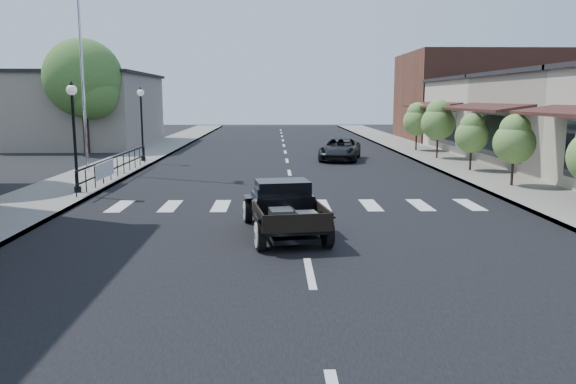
{
  "coord_description": "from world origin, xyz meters",
  "views": [
    {
      "loc": [
        -0.69,
        -13.6,
        3.42
      ],
      "look_at": [
        -0.34,
        0.8,
        1.0
      ],
      "focal_mm": 35.0,
      "sensor_mm": 36.0,
      "label": 1
    }
  ],
  "objects": [
    {
      "name": "road",
      "position": [
        0.0,
        15.0,
        0.01
      ],
      "size": [
        14.0,
        80.0,
        0.02
      ],
      "primitive_type": "cube",
      "color": "black",
      "rests_on": "ground"
    },
    {
      "name": "far_building_right",
      "position": [
        15.5,
        32.0,
        3.5
      ],
      "size": [
        11.0,
        10.0,
        7.0
      ],
      "primitive_type": "cube",
      "color": "brown",
      "rests_on": "ground"
    },
    {
      "name": "banner",
      "position": [
        -7.22,
        8.0,
        0.45
      ],
      "size": [
        0.04,
        2.2,
        0.6
      ],
      "primitive_type": null,
      "color": "silver",
      "rests_on": "sidewalk_left"
    },
    {
      "name": "small_tree_e",
      "position": [
        8.3,
        21.75,
        1.59
      ],
      "size": [
        1.73,
        1.73,
        2.89
      ],
      "primitive_type": null,
      "color": "#5E883E",
      "rests_on": "sidewalk_right"
    },
    {
      "name": "sidewalk_right",
      "position": [
        8.5,
        15.0,
        0.07
      ],
      "size": [
        3.0,
        80.0,
        0.15
      ],
      "primitive_type": "cube",
      "color": "gray",
      "rests_on": "ground"
    },
    {
      "name": "hotrod_pickup",
      "position": [
        -0.46,
        0.19,
        0.7
      ],
      "size": [
        2.48,
        4.28,
        1.4
      ],
      "primitive_type": null,
      "rotation": [
        0.0,
        0.0,
        0.15
      ],
      "color": "black",
      "rests_on": "ground"
    },
    {
      "name": "road_markings",
      "position": [
        0.0,
        10.0,
        0.0
      ],
      "size": [
        12.0,
        60.0,
        0.06
      ],
      "primitive_type": null,
      "color": "silver",
      "rests_on": "ground"
    },
    {
      "name": "small_tree_d",
      "position": [
        8.3,
        17.11,
        1.69
      ],
      "size": [
        1.85,
        1.85,
        3.09
      ],
      "primitive_type": null,
      "color": "#5E883E",
      "rests_on": "sidewalk_right"
    },
    {
      "name": "ground",
      "position": [
        0.0,
        0.0,
        0.0
      ],
      "size": [
        120.0,
        120.0,
        0.0
      ],
      "primitive_type": "plane",
      "color": "black",
      "rests_on": "ground"
    },
    {
      "name": "railing",
      "position": [
        -7.3,
        10.0,
        0.65
      ],
      "size": [
        0.08,
        10.0,
        1.0
      ],
      "primitive_type": null,
      "color": "black",
      "rests_on": "sidewalk_left"
    },
    {
      "name": "lamp_post_c",
      "position": [
        -7.6,
        16.0,
        2.07
      ],
      "size": [
        0.36,
        0.36,
        3.84
      ],
      "primitive_type": null,
      "color": "black",
      "rests_on": "sidewalk_left"
    },
    {
      "name": "small_tree_c",
      "position": [
        8.3,
        11.77,
        1.4
      ],
      "size": [
        1.5,
        1.5,
        2.49
      ],
      "primitive_type": null,
      "color": "#5E883E",
      "rests_on": "sidewalk_right"
    },
    {
      "name": "big_tree_far",
      "position": [
        -12.5,
        22.0,
        3.53
      ],
      "size": [
        4.8,
        4.8,
        7.06
      ],
      "primitive_type": null,
      "color": "#426B2E",
      "rests_on": "ground"
    },
    {
      "name": "second_car",
      "position": [
        2.95,
        17.3,
        0.61
      ],
      "size": [
        2.92,
        4.73,
        1.22
      ],
      "primitive_type": "imported",
      "rotation": [
        0.0,
        0.0,
        -0.22
      ],
      "color": "black",
      "rests_on": "ground"
    },
    {
      "name": "storefront_far",
      "position": [
        15.0,
        22.0,
        2.25
      ],
      "size": [
        10.0,
        9.0,
        4.5
      ],
      "primitive_type": "cube",
      "color": "beige",
      "rests_on": "ground"
    },
    {
      "name": "flagpole",
      "position": [
        -9.2,
        12.0,
        5.75
      ],
      "size": [
        0.12,
        0.12,
        11.2
      ],
      "primitive_type": "cylinder",
      "color": "silver",
      "rests_on": "sidewalk_left"
    },
    {
      "name": "lamp_post_b",
      "position": [
        -7.6,
        6.0,
        2.07
      ],
      "size": [
        0.36,
        0.36,
        3.84
      ],
      "primitive_type": null,
      "color": "black",
      "rests_on": "sidewalk_left"
    },
    {
      "name": "low_building_left",
      "position": [
        -15.0,
        28.0,
        2.5
      ],
      "size": [
        10.0,
        12.0,
        5.0
      ],
      "primitive_type": "cube",
      "color": "gray",
      "rests_on": "ground"
    },
    {
      "name": "small_tree_b",
      "position": [
        8.3,
        7.2,
        1.44
      ],
      "size": [
        1.55,
        1.55,
        2.58
      ],
      "primitive_type": null,
      "color": "#5E883E",
      "rests_on": "sidewalk_right"
    },
    {
      "name": "sidewalk_left",
      "position": [
        -8.5,
        15.0,
        0.07
      ],
      "size": [
        3.0,
        80.0,
        0.15
      ],
      "primitive_type": "cube",
      "color": "gray",
      "rests_on": "ground"
    }
  ]
}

